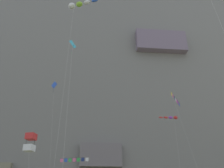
{
  "coord_description": "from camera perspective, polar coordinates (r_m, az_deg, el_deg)",
  "views": [
    {
      "loc": [
        -2.8,
        -7.7,
        3.4
      ],
      "look_at": [
        0.01,
        23.73,
        19.47
      ],
      "focal_mm": 38.34,
      "sensor_mm": 36.0,
      "label": 1
    }
  ],
  "objects": [
    {
      "name": "kite_windsock_far_right",
      "position": [
        48.35,
        13.93,
        -7.83
      ],
      "size": [
        3.99,
        1.78,
        19.09
      ],
      "color": "red",
      "rests_on": "ground"
    },
    {
      "name": "kite_diamond_mid_center",
      "position": [
        31.58,
        -9.54,
        7.05
      ],
      "size": [
        1.31,
        6.38,
        23.51
      ],
      "color": "#38B2D1",
      "rests_on": "ground"
    },
    {
      "name": "kite_banner_upper_mid",
      "position": [
        45.01,
        15.08,
        -4.06
      ],
      "size": [
        3.86,
        6.65,
        21.05
      ],
      "color": "black",
      "rests_on": "ground"
    },
    {
      "name": "kite_banner_mid_left",
      "position": [
        42.21,
        -9.02,
        -17.66
      ],
      "size": [
        5.0,
        3.47,
        10.53
      ],
      "color": "black",
      "rests_on": "ground"
    },
    {
      "name": "kite_box_low_center",
      "position": [
        27.51,
        -18.92,
        -13.03
      ],
      "size": [
        2.39,
        2.66,
        10.33
      ],
      "color": "red",
      "rests_on": "ground"
    },
    {
      "name": "kite_diamond_low_right",
      "position": [
        49.55,
        -13.68,
        -1.18
      ],
      "size": [
        2.76,
        3.92,
        26.29
      ],
      "color": "blue",
      "rests_on": "ground"
    },
    {
      "name": "cliff_face",
      "position": [
        83.65,
        -2.69,
        -1.15
      ],
      "size": [
        180.0,
        24.94,
        79.75
      ],
      "color": "slate",
      "rests_on": "ground"
    },
    {
      "name": "kite_windsock_low_left",
      "position": [
        34.01,
        -7.97,
        18.25
      ],
      "size": [
        4.13,
        3.38,
        27.88
      ],
      "color": "white",
      "rests_on": "ground"
    }
  ]
}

